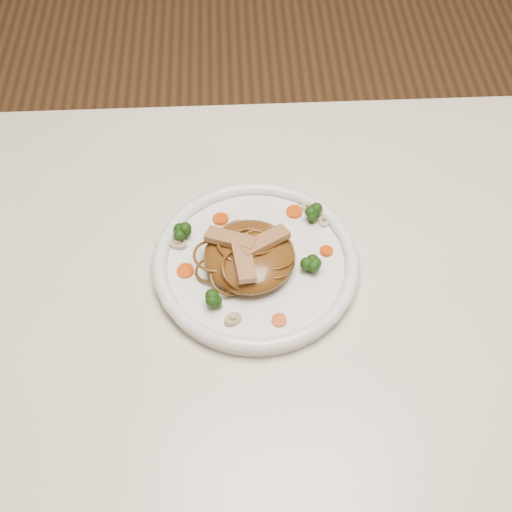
{
  "coord_description": "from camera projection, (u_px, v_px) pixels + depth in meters",
  "views": [
    {
      "loc": [
        -0.1,
        -0.46,
        1.5
      ],
      "look_at": [
        -0.08,
        0.07,
        0.78
      ],
      "focal_mm": 47.0,
      "sensor_mm": 36.0,
      "label": 1
    }
  ],
  "objects": [
    {
      "name": "carrot_0",
      "position": [
        294.0,
        212.0,
        0.95
      ],
      "size": [
        0.03,
        0.03,
        0.0
      ],
      "primitive_type": "cylinder",
      "rotation": [
        0.0,
        0.0,
        -0.13
      ],
      "color": "#D73D07",
      "rests_on": "plate"
    },
    {
      "name": "table",
      "position": [
        313.0,
        344.0,
        0.96
      ],
      "size": [
        1.2,
        0.8,
        0.75
      ],
      "color": "silver",
      "rests_on": "ground"
    },
    {
      "name": "broccoli_0",
      "position": [
        314.0,
        213.0,
        0.93
      ],
      "size": [
        0.04,
        0.04,
        0.03
      ],
      "primitive_type": null,
      "rotation": [
        0.0,
        0.0,
        -0.39
      ],
      "color": "#183C0C",
      "rests_on": "plate"
    },
    {
      "name": "broccoli_3",
      "position": [
        311.0,
        263.0,
        0.88
      ],
      "size": [
        0.03,
        0.03,
        0.03
      ],
      "primitive_type": null,
      "rotation": [
        0.0,
        0.0,
        -0.28
      ],
      "color": "#183C0C",
      "rests_on": "plate"
    },
    {
      "name": "mushroom_1",
      "position": [
        324.0,
        221.0,
        0.94
      ],
      "size": [
        0.03,
        0.03,
        0.01
      ],
      "primitive_type": "cylinder",
      "rotation": [
        0.0,
        0.0,
        1.39
      ],
      "color": "tan",
      "rests_on": "plate"
    },
    {
      "name": "broccoli_2",
      "position": [
        217.0,
        299.0,
        0.85
      ],
      "size": [
        0.03,
        0.03,
        0.03
      ],
      "primitive_type": null,
      "rotation": [
        0.0,
        0.0,
        0.34
      ],
      "color": "#183C0C",
      "rests_on": "plate"
    },
    {
      "name": "chicken_a",
      "position": [
        265.0,
        241.0,
        0.87
      ],
      "size": [
        0.07,
        0.05,
        0.01
      ],
      "primitive_type": "cube",
      "rotation": [
        0.0,
        0.0,
        0.54
      ],
      "color": "#A6744E",
      "rests_on": "noodle_mound"
    },
    {
      "name": "carrot_1",
      "position": [
        185.0,
        271.0,
        0.89
      ],
      "size": [
        0.03,
        0.03,
        0.0
      ],
      "primitive_type": "cylinder",
      "rotation": [
        0.0,
        0.0,
        -0.38
      ],
      "color": "#D73D07",
      "rests_on": "plate"
    },
    {
      "name": "carrot_3",
      "position": [
        221.0,
        219.0,
        0.94
      ],
      "size": [
        0.03,
        0.03,
        0.0
      ],
      "primitive_type": "cylinder",
      "rotation": [
        0.0,
        0.0,
        -0.18
      ],
      "color": "#D73D07",
      "rests_on": "plate"
    },
    {
      "name": "ground",
      "position": [
        293.0,
        486.0,
        1.48
      ],
      "size": [
        4.0,
        4.0,
        0.0
      ],
      "primitive_type": "plane",
      "color": "brown",
      "rests_on": "ground"
    },
    {
      "name": "chicken_c",
      "position": [
        243.0,
        258.0,
        0.85
      ],
      "size": [
        0.03,
        0.07,
        0.01
      ],
      "primitive_type": "cube",
      "rotation": [
        0.0,
        0.0,
        4.86
      ],
      "color": "#A6744E",
      "rests_on": "noodle_mound"
    },
    {
      "name": "carrot_4",
      "position": [
        279.0,
        320.0,
        0.84
      ],
      "size": [
        0.02,
        0.02,
        0.0
      ],
      "primitive_type": "cylinder",
      "rotation": [
        0.0,
        0.0,
        0.15
      ],
      "color": "#D73D07",
      "rests_on": "plate"
    },
    {
      "name": "mushroom_2",
      "position": [
        178.0,
        244.0,
        0.92
      ],
      "size": [
        0.03,
        0.03,
        0.01
      ],
      "primitive_type": "cylinder",
      "rotation": [
        0.0,
        0.0,
        -0.35
      ],
      "color": "tan",
      "rests_on": "plate"
    },
    {
      "name": "mushroom_3",
      "position": [
        308.0,
        207.0,
        0.95
      ],
      "size": [
        0.03,
        0.03,
        0.01
      ],
      "primitive_type": "cylinder",
      "rotation": [
        0.0,
        0.0,
        1.98
      ],
      "color": "tan",
      "rests_on": "plate"
    },
    {
      "name": "noodle_mound",
      "position": [
        250.0,
        256.0,
        0.88
      ],
      "size": [
        0.16,
        0.16,
        0.04
      ],
      "primitive_type": "ellipsoid",
      "rotation": [
        0.0,
        0.0,
        -0.33
      ],
      "color": "brown",
      "rests_on": "plate"
    },
    {
      "name": "carrot_2",
      "position": [
        326.0,
        251.0,
        0.91
      ],
      "size": [
        0.02,
        0.02,
        0.0
      ],
      "primitive_type": "cylinder",
      "rotation": [
        0.0,
        0.0,
        0.37
      ],
      "color": "#D73D07",
      "rests_on": "plate"
    },
    {
      "name": "mushroom_0",
      "position": [
        233.0,
        319.0,
        0.84
      ],
      "size": [
        0.03,
        0.03,
        0.01
      ],
      "primitive_type": "cylinder",
      "rotation": [
        0.0,
        0.0,
        0.59
      ],
      "color": "tan",
      "rests_on": "plate"
    },
    {
      "name": "plate",
      "position": [
        256.0,
        266.0,
        0.91
      ],
      "size": [
        0.36,
        0.36,
        0.02
      ],
      "primitive_type": "cylinder",
      "rotation": [
        0.0,
        0.0,
        0.42
      ],
      "color": "white",
      "rests_on": "table"
    },
    {
      "name": "chicken_b",
      "position": [
        230.0,
        239.0,
        0.87
      ],
      "size": [
        0.07,
        0.05,
        0.01
      ],
      "primitive_type": "cube",
      "rotation": [
        0.0,
        0.0,
        2.73
      ],
      "color": "#A6744E",
      "rests_on": "noodle_mound"
    },
    {
      "name": "broccoli_1",
      "position": [
        182.0,
        232.0,
        0.91
      ],
      "size": [
        0.02,
        0.02,
        0.03
      ],
      "primitive_type": null,
      "rotation": [
        0.0,
        0.0,
        -0.02
      ],
      "color": "#183C0C",
      "rests_on": "plate"
    }
  ]
}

